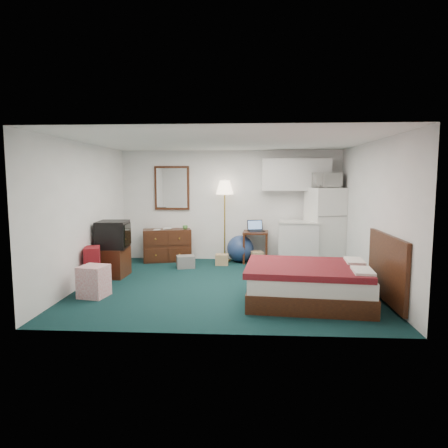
# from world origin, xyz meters

# --- Properties ---
(floor) EXTENTS (5.00, 4.50, 0.01)m
(floor) POSITION_xyz_m (0.00, 0.00, 0.00)
(floor) COLOR black
(floor) RESTS_ON ground
(ceiling) EXTENTS (5.00, 4.50, 0.01)m
(ceiling) POSITION_xyz_m (0.00, 0.00, 2.50)
(ceiling) COLOR white
(ceiling) RESTS_ON walls
(walls) EXTENTS (5.01, 4.51, 2.50)m
(walls) POSITION_xyz_m (0.00, 0.00, 1.25)
(walls) COLOR white
(walls) RESTS_ON floor
(mirror) EXTENTS (0.80, 0.06, 1.00)m
(mirror) POSITION_xyz_m (-1.35, 2.22, 1.65)
(mirror) COLOR white
(mirror) RESTS_ON walls
(upper_cabinets) EXTENTS (1.50, 0.35, 0.70)m
(upper_cabinets) POSITION_xyz_m (1.45, 2.08, 1.95)
(upper_cabinets) COLOR silver
(upper_cabinets) RESTS_ON walls
(headboard) EXTENTS (0.06, 1.56, 1.00)m
(headboard) POSITION_xyz_m (2.46, -0.94, 0.55)
(headboard) COLOR black
(headboard) RESTS_ON walls
(dresser) EXTENTS (1.15, 0.73, 0.73)m
(dresser) POSITION_xyz_m (-1.44, 1.98, 0.36)
(dresser) COLOR black
(dresser) RESTS_ON floor
(floor_lamp) EXTENTS (0.43, 0.43, 1.82)m
(floor_lamp) POSITION_xyz_m (-0.13, 2.05, 0.91)
(floor_lamp) COLOR gold
(floor_lamp) RESTS_ON floor
(desk) EXTENTS (0.58, 0.58, 0.70)m
(desk) POSITION_xyz_m (0.57, 1.93, 0.35)
(desk) COLOR black
(desk) RESTS_ON floor
(exercise_ball) EXTENTS (0.67, 0.67, 0.60)m
(exercise_ball) POSITION_xyz_m (0.23, 1.96, 0.30)
(exercise_ball) COLOR navy
(exercise_ball) RESTS_ON floor
(kitchen_counter) EXTENTS (0.94, 0.78, 0.92)m
(kitchen_counter) POSITION_xyz_m (1.52, 1.82, 0.46)
(kitchen_counter) COLOR silver
(kitchen_counter) RESTS_ON floor
(fridge) EXTENTS (0.86, 0.86, 1.67)m
(fridge) POSITION_xyz_m (2.07, 1.88, 0.84)
(fridge) COLOR white
(fridge) RESTS_ON floor
(bed) EXTENTS (1.91, 1.56, 0.57)m
(bed) POSITION_xyz_m (1.31, -0.94, 0.29)
(bed) COLOR #63090F
(bed) RESTS_ON floor
(tv_stand) EXTENTS (0.58, 0.63, 0.55)m
(tv_stand) POSITION_xyz_m (-2.21, 0.49, 0.27)
(tv_stand) COLOR black
(tv_stand) RESTS_ON floor
(suitcase) EXTENTS (0.37, 0.47, 0.67)m
(suitcase) POSITION_xyz_m (-2.35, -0.10, 0.34)
(suitcase) COLOR maroon
(suitcase) RESTS_ON floor
(retail_box) EXTENTS (0.47, 0.47, 0.50)m
(retail_box) POSITION_xyz_m (-2.05, -0.83, 0.25)
(retail_box) COLOR white
(retail_box) RESTS_ON floor
(file_bin) EXTENTS (0.43, 0.36, 0.26)m
(file_bin) POSITION_xyz_m (-0.91, 1.28, 0.13)
(file_bin) COLOR slate
(file_bin) RESTS_ON floor
(cardboard_box_a) EXTENTS (0.28, 0.24, 0.23)m
(cardboard_box_a) POSITION_xyz_m (-0.16, 1.61, 0.12)
(cardboard_box_a) COLOR olive
(cardboard_box_a) RESTS_ON floor
(cardboard_box_b) EXTENTS (0.30, 0.33, 0.28)m
(cardboard_box_b) POSITION_xyz_m (0.60, 1.72, 0.14)
(cardboard_box_b) COLOR olive
(cardboard_box_b) RESTS_ON floor
(laptop) EXTENTS (0.41, 0.36, 0.24)m
(laptop) POSITION_xyz_m (0.58, 1.94, 0.82)
(laptop) COLOR black
(laptop) RESTS_ON desk
(crt_tv) EXTENTS (0.60, 0.64, 0.52)m
(crt_tv) POSITION_xyz_m (-2.18, 0.50, 0.81)
(crt_tv) COLOR black
(crt_tv) RESTS_ON tv_stand
(microwave) EXTENTS (0.63, 0.42, 0.40)m
(microwave) POSITION_xyz_m (2.07, 1.85, 1.87)
(microwave) COLOR white
(microwave) RESTS_ON fridge
(book_a) EXTENTS (0.15, 0.02, 0.20)m
(book_a) POSITION_xyz_m (-1.70, 1.85, 0.83)
(book_a) COLOR olive
(book_a) RESTS_ON dresser
(book_b) EXTENTS (0.19, 0.03, 0.25)m
(book_b) POSITION_xyz_m (-1.52, 2.01, 0.85)
(book_b) COLOR olive
(book_b) RESTS_ON dresser
(mug) EXTENTS (0.14, 0.14, 0.12)m
(mug) POSITION_xyz_m (-1.02, 1.97, 0.78)
(mug) COLOR #48853C
(mug) RESTS_ON dresser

